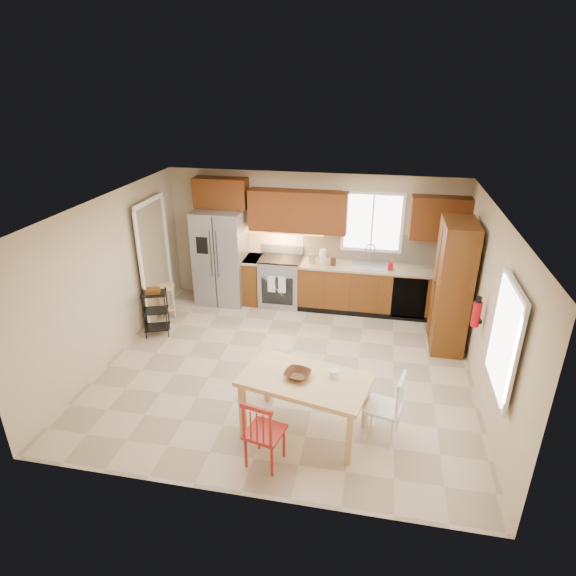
% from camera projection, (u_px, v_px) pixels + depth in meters
% --- Properties ---
extents(floor, '(5.50, 5.50, 0.00)m').
position_uv_depth(floor, '(286.00, 367.00, 7.36)').
color(floor, tan).
rests_on(floor, ground).
extents(ceiling, '(5.50, 5.00, 0.02)m').
position_uv_depth(ceiling, '(286.00, 207.00, 6.35)').
color(ceiling, silver).
rests_on(ceiling, ground).
extents(wall_back, '(5.50, 0.02, 2.50)m').
position_uv_depth(wall_back, '(312.00, 239.00, 9.09)').
color(wall_back, '#CCB793').
rests_on(wall_back, ground).
extents(wall_front, '(5.50, 0.02, 2.50)m').
position_uv_depth(wall_front, '(235.00, 399.00, 4.61)').
color(wall_front, '#CCB793').
rests_on(wall_front, ground).
extents(wall_left, '(0.02, 5.00, 2.50)m').
position_uv_depth(wall_left, '(110.00, 279.00, 7.34)').
color(wall_left, '#CCB793').
rests_on(wall_left, ground).
extents(wall_right, '(0.02, 5.00, 2.50)m').
position_uv_depth(wall_right, '(489.00, 310.00, 6.37)').
color(wall_right, '#CCB793').
rests_on(wall_right, ground).
extents(refrigerator, '(0.92, 0.75, 1.82)m').
position_uv_depth(refrigerator, '(221.00, 257.00, 9.20)').
color(refrigerator, gray).
rests_on(refrigerator, floor).
extents(range_stove, '(0.76, 0.63, 0.92)m').
position_uv_depth(range_stove, '(281.00, 282.00, 9.23)').
color(range_stove, gray).
rests_on(range_stove, floor).
extents(base_cabinet_narrow, '(0.30, 0.60, 0.90)m').
position_uv_depth(base_cabinet_narrow, '(253.00, 280.00, 9.35)').
color(base_cabinet_narrow, '#5E3111').
rests_on(base_cabinet_narrow, floor).
extents(base_cabinet_run, '(2.92, 0.60, 0.90)m').
position_uv_depth(base_cabinet_run, '(378.00, 289.00, 8.92)').
color(base_cabinet_run, '#5E3111').
rests_on(base_cabinet_run, floor).
extents(dishwasher, '(0.60, 0.02, 0.78)m').
position_uv_depth(dishwasher, '(409.00, 298.00, 8.56)').
color(dishwasher, black).
rests_on(dishwasher, floor).
extents(backsplash, '(2.92, 0.03, 0.55)m').
position_uv_depth(backsplash, '(381.00, 247.00, 8.88)').
color(backsplash, beige).
rests_on(backsplash, wall_back).
extents(upper_over_fridge, '(1.00, 0.35, 0.55)m').
position_uv_depth(upper_over_fridge, '(221.00, 193.00, 8.89)').
color(upper_over_fridge, '#5E2C0F').
rests_on(upper_over_fridge, wall_back).
extents(upper_left_block, '(1.80, 0.35, 0.75)m').
position_uv_depth(upper_left_block, '(298.00, 211.00, 8.75)').
color(upper_left_block, '#5E2C0F').
rests_on(upper_left_block, wall_back).
extents(upper_right_block, '(1.00, 0.35, 0.75)m').
position_uv_depth(upper_right_block, '(440.00, 218.00, 8.31)').
color(upper_right_block, '#5E2C0F').
rests_on(upper_right_block, wall_back).
extents(window_back, '(1.12, 0.04, 1.12)m').
position_uv_depth(window_back, '(372.00, 222.00, 8.72)').
color(window_back, white).
rests_on(window_back, wall_back).
extents(sink, '(0.62, 0.46, 0.16)m').
position_uv_depth(sink, '(369.00, 268.00, 8.79)').
color(sink, gray).
rests_on(sink, base_cabinet_run).
extents(undercab_glow, '(1.60, 0.30, 0.01)m').
position_uv_depth(undercab_glow, '(282.00, 231.00, 8.94)').
color(undercab_glow, '#FFBF66').
rests_on(undercab_glow, wall_back).
extents(soap_bottle, '(0.09, 0.09, 0.19)m').
position_uv_depth(soap_bottle, '(391.00, 265.00, 8.58)').
color(soap_bottle, '#A90B12').
rests_on(soap_bottle, base_cabinet_run).
extents(paper_towel, '(0.12, 0.12, 0.28)m').
position_uv_depth(paper_towel, '(323.00, 257.00, 8.82)').
color(paper_towel, silver).
rests_on(paper_towel, base_cabinet_run).
extents(canister_steel, '(0.11, 0.11, 0.18)m').
position_uv_depth(canister_steel, '(312.00, 259.00, 8.88)').
color(canister_steel, gray).
rests_on(canister_steel, base_cabinet_run).
extents(canister_wood, '(0.10, 0.10, 0.14)m').
position_uv_depth(canister_wood, '(333.00, 262.00, 8.79)').
color(canister_wood, '#4D2814').
rests_on(canister_wood, base_cabinet_run).
extents(pantry, '(0.50, 0.95, 2.10)m').
position_uv_depth(pantry, '(452.00, 286.00, 7.58)').
color(pantry, '#5E3111').
rests_on(pantry, floor).
extents(fire_extinguisher, '(0.12, 0.12, 0.36)m').
position_uv_depth(fire_extinguisher, '(476.00, 314.00, 6.58)').
color(fire_extinguisher, '#A90B12').
rests_on(fire_extinguisher, wall_right).
extents(window_right, '(0.04, 1.02, 1.32)m').
position_uv_depth(window_right, '(505.00, 339.00, 5.27)').
color(window_right, white).
rests_on(window_right, wall_right).
extents(doorway, '(0.04, 0.95, 2.10)m').
position_uv_depth(doorway, '(154.00, 261.00, 8.57)').
color(doorway, '#8C7A59').
rests_on(doorway, wall_left).
extents(dining_table, '(1.68, 1.17, 0.75)m').
position_uv_depth(dining_table, '(305.00, 404.00, 5.94)').
color(dining_table, tan).
rests_on(dining_table, floor).
extents(chair_red, '(0.50, 0.50, 0.90)m').
position_uv_depth(chair_red, '(265.00, 431.00, 5.39)').
color(chair_red, maroon).
rests_on(chair_red, floor).
extents(chair_white, '(0.50, 0.50, 0.90)m').
position_uv_depth(chair_white, '(383.00, 406.00, 5.79)').
color(chair_white, silver).
rests_on(chair_white, floor).
extents(table_bowl, '(0.37, 0.37, 0.08)m').
position_uv_depth(table_bowl, '(297.00, 378.00, 5.80)').
color(table_bowl, '#4D2814').
rests_on(table_bowl, dining_table).
extents(table_jar, '(0.13, 0.13, 0.13)m').
position_uv_depth(table_jar, '(334.00, 375.00, 5.80)').
color(table_jar, silver).
rests_on(table_jar, dining_table).
extents(bar_stool, '(0.36, 0.36, 0.64)m').
position_uv_depth(bar_stool, '(167.00, 302.00, 8.74)').
color(bar_stool, tan).
rests_on(bar_stool, floor).
extents(utility_cart, '(0.49, 0.44, 0.81)m').
position_uv_depth(utility_cart, '(156.00, 313.00, 8.14)').
color(utility_cart, black).
rests_on(utility_cart, floor).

